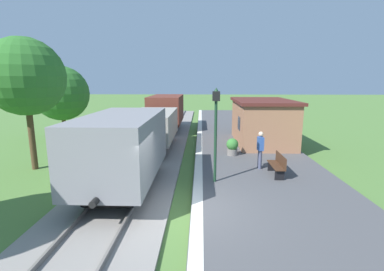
{
  "coord_description": "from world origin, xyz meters",
  "views": [
    {
      "loc": [
        0.5,
        -8.15,
        4.19
      ],
      "look_at": [
        0.02,
        6.47,
        1.31
      ],
      "focal_mm": 26.02,
      "sensor_mm": 36.0,
      "label": 1
    }
  ],
  "objects": [
    {
      "name": "ground_plane",
      "position": [
        0.0,
        0.0,
        0.0
      ],
      "size": [
        160.0,
        160.0,
        0.0
      ],
      "primitive_type": "plane",
      "color": "#517A38"
    },
    {
      "name": "platform_slab",
      "position": [
        3.2,
        0.0,
        0.12
      ],
      "size": [
        6.0,
        60.0,
        0.25
      ],
      "primitive_type": "cube",
      "color": "#4C4C4F",
      "rests_on": "ground"
    },
    {
      "name": "platform_edge_stripe",
      "position": [
        0.4,
        0.0,
        0.25
      ],
      "size": [
        0.36,
        60.0,
        0.01
      ],
      "primitive_type": "cube",
      "color": "silver",
      "rests_on": "platform_slab"
    },
    {
      "name": "track_ballast",
      "position": [
        -2.4,
        0.0,
        0.06
      ],
      "size": [
        3.8,
        60.0,
        0.12
      ],
      "primitive_type": "cube",
      "color": "gray",
      "rests_on": "ground"
    },
    {
      "name": "rail_near",
      "position": [
        -1.68,
        0.0,
        0.19
      ],
      "size": [
        0.07,
        60.0,
        0.14
      ],
      "primitive_type": "cube",
      "color": "slate",
      "rests_on": "track_ballast"
    },
    {
      "name": "rail_far",
      "position": [
        -3.12,
        0.0,
        0.19
      ],
      "size": [
        0.07,
        60.0,
        0.14
      ],
      "primitive_type": "cube",
      "color": "slate",
      "rests_on": "track_ballast"
    },
    {
      "name": "freight_train",
      "position": [
        -2.4,
        8.38,
        1.6
      ],
      "size": [
        2.5,
        19.4,
        2.72
      ],
      "color": "gray",
      "rests_on": "rail_near"
    },
    {
      "name": "station_hut",
      "position": [
        4.4,
        9.61,
        1.65
      ],
      "size": [
        3.5,
        5.8,
        2.78
      ],
      "color": "#9E6B4C",
      "rests_on": "platform_slab"
    },
    {
      "name": "bench_near_hut",
      "position": [
        3.75,
        3.24,
        0.72
      ],
      "size": [
        0.42,
        1.5,
        0.91
      ],
      "color": "#422819",
      "rests_on": "platform_slab"
    },
    {
      "name": "bench_down_platform",
      "position": [
        3.75,
        13.79,
        0.72
      ],
      "size": [
        0.42,
        1.5,
        0.91
      ],
      "color": "#422819",
      "rests_on": "platform_slab"
    },
    {
      "name": "person_waiting",
      "position": [
        3.19,
        4.19,
        1.18
      ],
      "size": [
        0.25,
        0.39,
        1.71
      ],
      "rotation": [
        0.0,
        0.0,
        3.17
      ],
      "color": "#474C66",
      "rests_on": "platform_slab"
    },
    {
      "name": "potted_planter",
      "position": [
        2.19,
        6.47,
        0.72
      ],
      "size": [
        0.64,
        0.64,
        0.92
      ],
      "color": "slate",
      "rests_on": "platform_slab"
    },
    {
      "name": "lamp_post_near",
      "position": [
        1.06,
        2.41,
        2.8
      ],
      "size": [
        0.28,
        0.28,
        3.7
      ],
      "color": "#193823",
      "rests_on": "platform_slab"
    },
    {
      "name": "tree_trackside_mid",
      "position": [
        -7.52,
        4.51,
        4.36
      ],
      "size": [
        3.54,
        3.54,
        6.15
      ],
      "color": "#4C3823",
      "rests_on": "ground"
    },
    {
      "name": "tree_trackside_far",
      "position": [
        -9.58,
        11.75,
        3.3
      ],
      "size": [
        3.9,
        3.9,
        5.26
      ],
      "color": "#4C3823",
      "rests_on": "ground"
    }
  ]
}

